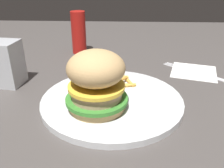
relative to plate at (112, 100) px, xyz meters
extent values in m
plane|color=#47423F|center=(-0.03, 0.01, -0.01)|extent=(1.60, 1.60, 0.00)
cylinder|color=silver|center=(0.00, 0.00, 0.00)|extent=(0.28, 0.28, 0.01)
cylinder|color=tan|center=(-0.02, -0.04, 0.01)|extent=(0.10, 0.10, 0.01)
cylinder|color=#387F2D|center=(-0.02, -0.04, 0.02)|extent=(0.11, 0.11, 0.01)
cylinder|color=tan|center=(-0.02, -0.04, 0.04)|extent=(0.09, 0.09, 0.02)
cylinder|color=yellow|center=(-0.02, -0.04, 0.05)|extent=(0.10, 0.10, 0.01)
ellipsoid|color=tan|center=(-0.02, -0.04, 0.08)|extent=(0.10, 0.10, 0.06)
cylinder|color=#E5B251|center=(0.01, 0.05, 0.01)|extent=(0.05, 0.01, 0.01)
cylinder|color=gold|center=(0.02, 0.05, 0.01)|extent=(0.07, 0.02, 0.01)
cylinder|color=gold|center=(0.00, 0.07, 0.01)|extent=(0.02, 0.07, 0.01)
cylinder|color=gold|center=(0.03, 0.08, 0.01)|extent=(0.03, 0.07, 0.01)
cylinder|color=#E5B251|center=(0.00, 0.09, 0.01)|extent=(0.08, 0.02, 0.01)
cylinder|color=#E5B251|center=(0.00, 0.07, 0.02)|extent=(0.05, 0.03, 0.01)
cylinder|color=#E5B251|center=(0.01, 0.07, 0.01)|extent=(0.02, 0.05, 0.01)
cylinder|color=gold|center=(0.01, 0.05, 0.02)|extent=(0.05, 0.06, 0.01)
cube|color=white|center=(0.20, 0.17, -0.01)|extent=(0.14, 0.14, 0.00)
cube|color=silver|center=(0.23, 0.15, 0.00)|extent=(0.09, 0.08, 0.00)
cube|color=silver|center=(0.17, 0.20, 0.00)|extent=(0.04, 0.04, 0.00)
cylinder|color=silver|center=(0.16, 0.22, 0.00)|extent=(0.02, 0.02, 0.00)
cylinder|color=silver|center=(0.15, 0.22, 0.00)|extent=(0.02, 0.02, 0.00)
cylinder|color=silver|center=(0.15, 0.21, 0.00)|extent=(0.02, 0.02, 0.00)
cube|color=#B7BABF|center=(-0.25, 0.08, 0.04)|extent=(0.10, 0.07, 0.10)
cylinder|color=#B21914|center=(-0.12, 0.31, 0.06)|extent=(0.04, 0.04, 0.13)
camera|label=1|loc=(0.02, -0.41, 0.24)|focal=38.62mm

